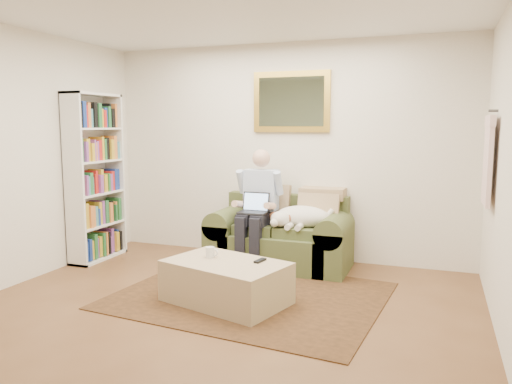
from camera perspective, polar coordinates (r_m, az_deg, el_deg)
The scene contains 12 objects.
room_shell at distance 4.10m, azimuth -5.47°, elevation 3.10°, with size 4.51×5.00×2.61m.
rug at distance 4.88m, azimuth -0.67°, elevation -11.72°, with size 2.44×1.95×0.01m, color black.
sofa at distance 5.81m, azimuth 2.77°, elevation -5.77°, with size 1.60×0.81×0.96m.
seated_man at distance 5.67m, azimuth 0.03°, elevation -1.99°, with size 0.53×0.75×1.35m, color #8CA5D8, non-canonical shape.
laptop at distance 5.61m, azimuth -0.19°, elevation -1.76°, with size 0.31×0.25×0.23m.
sleeping_dog at distance 5.59m, azimuth 5.36°, elevation -2.81°, with size 0.66×0.41×0.25m, color white, non-canonical shape.
ottoman at distance 4.65m, azimuth -3.43°, elevation -10.26°, with size 1.07×0.68×0.39m, color tan.
coffee_mug at distance 4.73m, azimuth -5.27°, elevation -6.87°, with size 0.08×0.08×0.10m, color white.
tv_remote at distance 4.58m, azimuth 0.47°, elevation -7.84°, with size 0.05×0.15×0.02m, color black.
bookshelf at distance 6.30m, azimuth -17.90°, elevation 1.60°, with size 0.28×0.80×2.00m, color white, non-canonical shape.
wall_mirror at distance 6.05m, azimuth 4.05°, elevation 10.25°, with size 0.94×0.04×0.72m.
hanging_shirt at distance 4.96m, azimuth 25.01°, elevation 3.78°, with size 0.06×0.52×0.90m, color #FDD3D1, non-canonical shape.
Camera 1 is at (1.76, -3.34, 1.62)m, focal length 35.00 mm.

